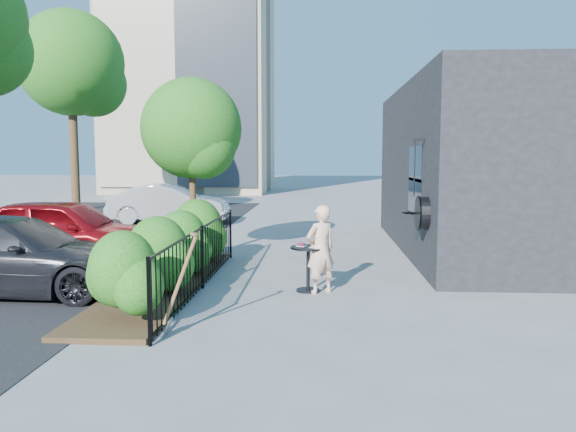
# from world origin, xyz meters

# --- Properties ---
(ground) EXTENTS (120.00, 120.00, 0.00)m
(ground) POSITION_xyz_m (0.00, 0.00, 0.00)
(ground) COLOR gray
(ground) RESTS_ON ground
(shop_building) EXTENTS (6.22, 9.00, 4.00)m
(shop_building) POSITION_xyz_m (5.50, 4.50, 2.00)
(shop_building) COLOR black
(shop_building) RESTS_ON ground
(fence) EXTENTS (0.05, 6.05, 1.10)m
(fence) POSITION_xyz_m (-1.50, 0.00, 0.56)
(fence) COLOR black
(fence) RESTS_ON ground
(planting_bed) EXTENTS (1.30, 6.00, 0.08)m
(planting_bed) POSITION_xyz_m (-2.20, 0.00, 0.04)
(planting_bed) COLOR #382616
(planting_bed) RESTS_ON ground
(shrubs) EXTENTS (1.10, 5.60, 1.24)m
(shrubs) POSITION_xyz_m (-2.10, 0.10, 0.70)
(shrubs) COLOR #165313
(shrubs) RESTS_ON ground
(patio_tree) EXTENTS (2.20, 2.20, 3.94)m
(patio_tree) POSITION_xyz_m (-2.24, 2.76, 2.76)
(patio_tree) COLOR #3F2B19
(patio_tree) RESTS_ON ground
(street_tree_far) EXTENTS (4.40, 4.40, 8.28)m
(street_tree_far) POSITION_xyz_m (-9.94, 13.96, 5.92)
(street_tree_far) COLOR #3F2B19
(street_tree_far) RESTS_ON ground
(cafe_table) EXTENTS (0.61, 0.61, 0.82)m
(cafe_table) POSITION_xyz_m (0.33, -0.09, 0.53)
(cafe_table) COLOR black
(cafe_table) RESTS_ON ground
(woman) EXTENTS (0.65, 0.60, 1.48)m
(woman) POSITION_xyz_m (0.54, -0.21, 0.74)
(woman) COLOR beige
(woman) RESTS_ON ground
(shovel) EXTENTS (0.48, 0.18, 1.37)m
(shovel) POSITION_xyz_m (-1.25, -2.60, 0.60)
(shovel) COLOR brown
(shovel) RESTS_ON ground
(car_red) EXTENTS (4.32, 1.83, 1.46)m
(car_red) POSITION_xyz_m (-4.75, 1.66, 0.73)
(car_red) COLOR maroon
(car_red) RESTS_ON ground
(car_silver) EXTENTS (4.12, 1.54, 1.34)m
(car_silver) POSITION_xyz_m (-4.68, 9.43, 0.67)
(car_silver) COLOR #A4A5A9
(car_silver) RESTS_ON ground
(car_darkgrey) EXTENTS (4.44, 1.85, 1.28)m
(car_darkgrey) POSITION_xyz_m (-4.56, -0.53, 0.64)
(car_darkgrey) COLOR black
(car_darkgrey) RESTS_ON ground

